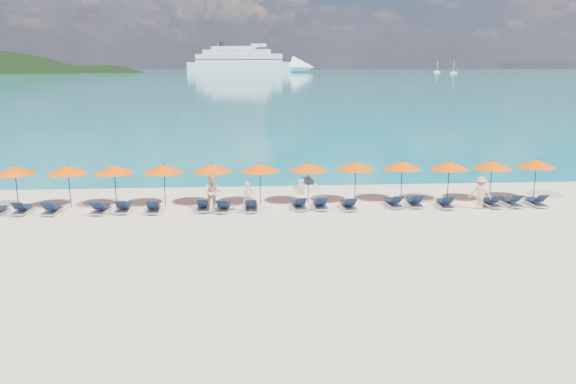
{
  "coord_description": "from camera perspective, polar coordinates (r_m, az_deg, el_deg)",
  "views": [
    {
      "loc": [
        -1.9,
        -23.79,
        7.28
      ],
      "look_at": [
        0.0,
        3.0,
        1.2
      ],
      "focal_mm": 35.0,
      "sensor_mm": 36.0,
      "label": 1
    }
  ],
  "objects": [
    {
      "name": "lounger_7",
      "position": [
        28.77,
        -6.58,
        -1.5
      ],
      "size": [
        0.77,
        1.75,
        0.66
      ],
      "rotation": [
        0.0,
        0.0,
        -0.09
      ],
      "color": "silver",
      "rests_on": "ground"
    },
    {
      "name": "lounger_11",
      "position": [
        29.14,
        6.18,
        -1.31
      ],
      "size": [
        0.69,
        1.73,
        0.66
      ],
      "rotation": [
        0.0,
        0.0,
        0.04
      ],
      "color": "silver",
      "rests_on": "ground"
    },
    {
      "name": "sailboat_far",
      "position": [
        547.34,
        16.47,
        11.6
      ],
      "size": [
        6.04,
        2.01,
        11.08
      ],
      "color": "white",
      "rests_on": "ground"
    },
    {
      "name": "lounger_3",
      "position": [
        29.76,
        -18.5,
        -1.61
      ],
      "size": [
        0.79,
        1.75,
        0.66
      ],
      "rotation": [
        0.0,
        0.0,
        -0.1
      ],
      "color": "silver",
      "rests_on": "ground"
    },
    {
      "name": "lounger_15",
      "position": [
        31.4,
        19.9,
        -0.98
      ],
      "size": [
        0.66,
        1.71,
        0.66
      ],
      "rotation": [
        0.0,
        0.0,
        0.03
      ],
      "color": "silver",
      "rests_on": "ground"
    },
    {
      "name": "lounger_5",
      "position": [
        29.2,
        -13.51,
        -1.56
      ],
      "size": [
        0.76,
        1.75,
        0.66
      ],
      "rotation": [
        0.0,
        0.0,
        0.08
      ],
      "color": "silver",
      "rests_on": "ground"
    },
    {
      "name": "beachgoer_b",
      "position": [
        28.85,
        -7.64,
        -0.07
      ],
      "size": [
        0.95,
        0.61,
        1.87
      ],
      "primitive_type": "imported",
      "rotation": [
        0.0,
        0.0,
        0.09
      ],
      "color": "tan",
      "rests_on": "ground"
    },
    {
      "name": "umbrella_7",
      "position": [
        30.34,
        6.88,
        2.67
      ],
      "size": [
        2.1,
        2.1,
        2.28
      ],
      "color": "black",
      "rests_on": "ground"
    },
    {
      "name": "umbrella_5",
      "position": [
        29.62,
        -2.87,
        2.51
      ],
      "size": [
        2.1,
        2.1,
        2.28
      ],
      "color": "black",
      "rests_on": "ground"
    },
    {
      "name": "umbrella_8",
      "position": [
        30.94,
        11.54,
        2.71
      ],
      "size": [
        2.1,
        2.1,
        2.28
      ],
      "color": "black",
      "rests_on": "ground"
    },
    {
      "name": "umbrella_6",
      "position": [
        29.8,
        2.08,
        2.58
      ],
      "size": [
        2.1,
        2.1,
        2.28
      ],
      "color": "black",
      "rests_on": "ground"
    },
    {
      "name": "lounger_6",
      "position": [
        29.07,
        -8.6,
        -1.41
      ],
      "size": [
        0.67,
        1.72,
        0.66
      ],
      "rotation": [
        0.0,
        0.0,
        0.03
      ],
      "color": "silver",
      "rests_on": "ground"
    },
    {
      "name": "lounger_10",
      "position": [
        29.16,
        3.28,
        -1.24
      ],
      "size": [
        0.67,
        1.72,
        0.66
      ],
      "rotation": [
        0.0,
        0.0,
        0.03
      ],
      "color": "silver",
      "rests_on": "ground"
    },
    {
      "name": "sailboat_near",
      "position": [
        611.44,
        14.9,
        11.77
      ],
      "size": [
        6.31,
        2.1,
        11.56
      ],
      "color": "white",
      "rests_on": "ground"
    },
    {
      "name": "lounger_8",
      "position": [
        28.72,
        -3.75,
        -1.47
      ],
      "size": [
        0.67,
        1.72,
        0.66
      ],
      "rotation": [
        0.0,
        0.0,
        -0.03
      ],
      "color": "silver",
      "rests_on": "ground"
    },
    {
      "name": "lounger_12",
      "position": [
        29.99,
        10.65,
        -1.05
      ],
      "size": [
        0.77,
        1.75,
        0.66
      ],
      "rotation": [
        0.0,
        0.0,
        0.09
      ],
      "color": "silver",
      "rests_on": "ground"
    },
    {
      "name": "cruise_ship",
      "position": [
        617.76,
        -3.75,
        12.99
      ],
      "size": [
        138.95,
        66.38,
        38.79
      ],
      "rotation": [
        0.0,
        0.0,
        -0.33
      ],
      "color": "white",
      "rests_on": "ground"
    },
    {
      "name": "umbrella_0",
      "position": [
        32.04,
        -26.01,
        2.0
      ],
      "size": [
        2.1,
        2.1,
        2.28
      ],
      "color": "black",
      "rests_on": "ground"
    },
    {
      "name": "lounger_14",
      "position": [
        30.45,
        15.65,
        -1.1
      ],
      "size": [
        0.74,
        1.74,
        0.66
      ],
      "rotation": [
        0.0,
        0.0,
        -0.07
      ],
      "color": "silver",
      "rests_on": "ground"
    },
    {
      "name": "lounger_13",
      "position": [
        30.29,
        12.73,
        -1.01
      ],
      "size": [
        0.71,
        1.73,
        0.66
      ],
      "rotation": [
        0.0,
        0.0,
        -0.06
      ],
      "color": "silver",
      "rests_on": "ground"
    },
    {
      "name": "umbrella_9",
      "position": [
        31.45,
        16.07,
        2.62
      ],
      "size": [
        2.1,
        2.1,
        2.28
      ],
      "color": "black",
      "rests_on": "ground"
    },
    {
      "name": "ground",
      "position": [
        24.95,
        0.49,
        -4.21
      ],
      "size": [
        1400.0,
        1400.0,
        0.0
      ],
      "primitive_type": "plane",
      "color": "beige"
    },
    {
      "name": "umbrella_10",
      "position": [
        32.36,
        20.03,
        2.62
      ],
      "size": [
        2.1,
        2.1,
        2.28
      ],
      "color": "black",
      "rests_on": "ground"
    },
    {
      "name": "umbrella_2",
      "position": [
        30.43,
        -17.24,
        2.22
      ],
      "size": [
        2.1,
        2.1,
        2.28
      ],
      "color": "black",
      "rests_on": "ground"
    },
    {
      "name": "umbrella_11",
      "position": [
        33.72,
        23.93,
        2.68
      ],
      "size": [
        2.1,
        2.1,
        2.28
      ],
      "color": "black",
      "rests_on": "ground"
    },
    {
      "name": "lounger_4",
      "position": [
        29.65,
        -16.38,
        -1.52
      ],
      "size": [
        0.67,
        1.72,
        0.66
      ],
      "rotation": [
        0.0,
        0.0,
        0.03
      ],
      "color": "silver",
      "rests_on": "ground"
    },
    {
      "name": "umbrella_4",
      "position": [
        29.76,
        -7.69,
        2.46
      ],
      "size": [
        2.1,
        2.1,
        2.28
      ],
      "color": "black",
      "rests_on": "ground"
    },
    {
      "name": "sea",
      "position": [
        683.83,
        -3.99,
        12.11
      ],
      "size": [
        1600.0,
        1300.0,
        0.01
      ],
      "primitive_type": "cube",
      "color": "#1FA9B2",
      "rests_on": "ground"
    },
    {
      "name": "lounger_16",
      "position": [
        31.93,
        21.73,
        -0.91
      ],
      "size": [
        0.74,
        1.74,
        0.66
      ],
      "rotation": [
        0.0,
        0.0,
        0.07
      ],
      "color": "silver",
      "rests_on": "ground"
    },
    {
      "name": "lounger_1",
      "position": [
        31.16,
        -25.38,
        -1.56
      ],
      "size": [
        0.68,
        1.72,
        0.66
      ],
      "rotation": [
        0.0,
        0.0,
        0.04
      ],
      "color": "silver",
      "rests_on": "ground"
    },
    {
      "name": "lounger_9",
      "position": [
        29.05,
        1.13,
        -1.28
      ],
      "size": [
        0.78,
        1.75,
        0.66
      ],
      "rotation": [
        0.0,
        0.0,
        0.1
      ],
      "color": "silver",
      "rests_on": "ground"
    },
    {
      "name": "umbrella_1",
      "position": [
        31.09,
        -21.45,
        2.12
      ],
      "size": [
        2.1,
        2.1,
        2.28
      ],
      "color": "black",
      "rests_on": "ground"
    },
    {
      "name": "beachgoer_c",
      "position": [
        30.56,
        18.96,
        -0.08
      ],
      "size": [
        1.22,
        0.86,
        1.71
      ],
      "primitive_type": "imported",
      "rotation": [
        0.0,
        0.0,
        2.79
      ],
      "color": "tan",
      "rests_on": "ground"
    },
    {
      "name": "beachgoer_a",
      "position": [
        28.45,
        -4.08,
        -0.48
      ],
      "size": [
        0.64,
        0.5,
        1.56
      ],
      "primitive_type": "imported",
      "rotation": [
        0.0,
        0.0,
        0.24
      ],
      "color": "tan",
      "rests_on": "ground"
    },
    {
      "name": "jetski",
      "position": [
        33.14,
        2.06,
        0.61
      ],
      "size": [
        0.97,
        2.17,
        0.75
      ],
      "rotation": [
        0.0,
        0.0,
        0.09
      ],
      "color": "white",
      "rests_on": "ground"
    },
    {
      "name": "lounger_2",
      "position": [
        30.5,
        -22.84,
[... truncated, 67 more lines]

